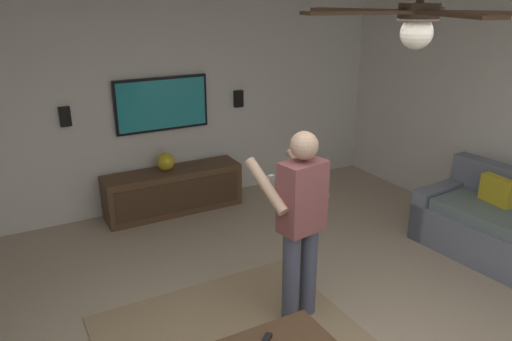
{
  "coord_description": "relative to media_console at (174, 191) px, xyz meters",
  "views": [
    {
      "loc": [
        -2.18,
        1.69,
        2.62
      ],
      "look_at": [
        1.29,
        -0.22,
        1.18
      ],
      "focal_mm": 34.74,
      "sensor_mm": 36.0,
      "label": 1
    }
  ],
  "objects": [
    {
      "name": "wall_speaker_right",
      "position": [
        0.25,
        1.13,
        1.03
      ],
      "size": [
        0.06,
        0.12,
        0.22
      ],
      "primitive_type": "cube",
      "color": "black"
    },
    {
      "name": "tv",
      "position": [
        0.24,
        0.0,
        1.05
      ],
      "size": [
        0.05,
        1.16,
        0.65
      ],
      "rotation": [
        0.0,
        0.0,
        3.14
      ],
      "color": "black"
    },
    {
      "name": "media_console",
      "position": [
        0.0,
        0.0,
        0.0
      ],
      "size": [
        0.45,
        1.7,
        0.55
      ],
      "rotation": [
        0.0,
        0.0,
        3.14
      ],
      "color": "#513823",
      "rests_on": "ground"
    },
    {
      "name": "remote_black",
      "position": [
        -3.15,
        0.49,
        0.14
      ],
      "size": [
        0.13,
        0.14,
        0.02
      ],
      "primitive_type": "cube",
      "rotation": [
        0.0,
        0.0,
        5.38
      ],
      "color": "black",
      "rests_on": "coffee_table"
    },
    {
      "name": "wall_speaker_left",
      "position": [
        0.25,
        -1.05,
        1.01
      ],
      "size": [
        0.06,
        0.12,
        0.22
      ],
      "primitive_type": "cube",
      "color": "black"
    },
    {
      "name": "wall_back_tv",
      "position": [
        0.33,
        0.17,
        1.14
      ],
      "size": [
        0.1,
        6.74,
        2.83
      ],
      "primitive_type": "cube",
      "color": "silver",
      "rests_on": "ground"
    },
    {
      "name": "ceiling_fan",
      "position": [
        -3.7,
        -0.03,
        2.23
      ],
      "size": [
        1.17,
        1.12,
        0.46
      ],
      "color": "#4C3828"
    },
    {
      "name": "vase_round",
      "position": [
        0.04,
        0.07,
        0.39
      ],
      "size": [
        0.22,
        0.22,
        0.22
      ],
      "primitive_type": "sphere",
      "color": "gold",
      "rests_on": "media_console"
    },
    {
      "name": "person_standing",
      "position": [
        -2.55,
        -0.17,
        0.66
      ],
      "size": [
        0.59,
        0.6,
        1.64
      ],
      "rotation": [
        0.0,
        0.0,
        0.16
      ],
      "color": "#4C5166",
      "rests_on": "ground"
    }
  ]
}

